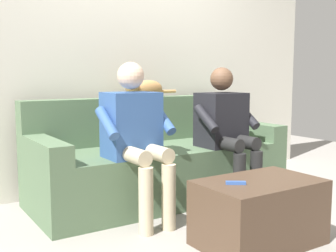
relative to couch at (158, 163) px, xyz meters
name	(u,v)px	position (x,y,z in m)	size (l,w,h in m)	color
ground_plane	(210,221)	(0.00, 0.74, -0.30)	(8.00, 8.00, 0.00)	gray
back_wall	(127,46)	(0.00, -0.55, 1.03)	(4.58, 0.06, 2.68)	beige
couch	(158,163)	(0.00, 0.00, 0.00)	(2.17, 0.86, 0.86)	#516B4C
coffee_table	(259,212)	(0.00, 1.22, -0.10)	(0.77, 0.49, 0.41)	#4C3828
person_left_seated	(226,125)	(-0.43, 0.39, 0.34)	(0.52, 0.54, 1.13)	black
person_right_seated	(135,131)	(0.43, 0.40, 0.36)	(0.53, 0.56, 1.16)	#335693
cat_on_backrest	(144,88)	(-0.03, -0.29, 0.64)	(0.53, 0.13, 0.17)	#B7844C
remote_blue	(236,183)	(0.19, 1.21, 0.12)	(0.12, 0.03, 0.02)	#3860B7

